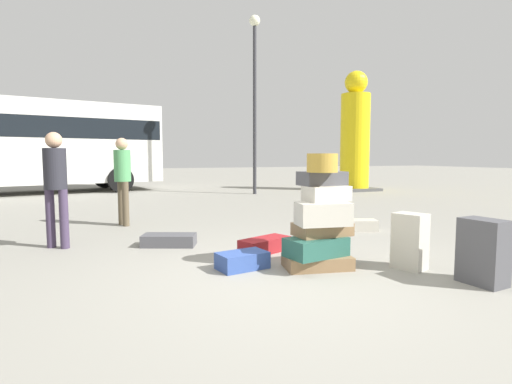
# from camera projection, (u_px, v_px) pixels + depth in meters

# --- Properties ---
(ground_plane) EXTENTS (80.00, 80.00, 0.00)m
(ground_plane) POSITION_uv_depth(u_px,v_px,m) (289.00, 277.00, 4.24)
(ground_plane) COLOR gray
(suitcase_tower) EXTENTS (0.83, 0.61, 1.32)m
(suitcase_tower) POSITION_uv_depth(u_px,v_px,m) (321.00, 221.00, 4.56)
(suitcase_tower) COLOR olive
(suitcase_tower) RESTS_ON ground
(suitcase_maroon_behind_tower) EXTENTS (0.78, 0.56, 0.19)m
(suitcase_maroon_behind_tower) POSITION_uv_depth(u_px,v_px,m) (265.00, 245.00, 5.34)
(suitcase_maroon_behind_tower) COLOR maroon
(suitcase_maroon_behind_tower) RESTS_ON ground
(suitcase_charcoal_foreground_near) EXTENTS (0.82, 0.61, 0.17)m
(suitcase_charcoal_foreground_near) POSITION_uv_depth(u_px,v_px,m) (169.00, 240.00, 5.71)
(suitcase_charcoal_foreground_near) COLOR #4C4C51
(suitcase_charcoal_foreground_near) RESTS_ON ground
(suitcase_charcoal_left_side) EXTENTS (0.33, 0.45, 0.66)m
(suitcase_charcoal_left_side) POSITION_uv_depth(u_px,v_px,m) (483.00, 252.00, 3.98)
(suitcase_charcoal_left_side) COLOR #4C4C51
(suitcase_charcoal_left_side) RESTS_ON ground
(suitcase_cream_white_trunk) EXTENTS (0.80, 0.58, 0.19)m
(suitcase_cream_white_trunk) POSITION_uv_depth(u_px,v_px,m) (355.00, 225.00, 6.90)
(suitcase_cream_white_trunk) COLOR beige
(suitcase_cream_white_trunk) RESTS_ON ground
(suitcase_navy_upright_blue) EXTENTS (0.61, 0.43, 0.19)m
(suitcase_navy_upright_blue) POSITION_uv_depth(u_px,v_px,m) (242.00, 260.00, 4.55)
(suitcase_navy_upright_blue) COLOR #334F99
(suitcase_navy_upright_blue) RESTS_ON ground
(suitcase_cream_right_side) EXTENTS (0.37, 0.41, 0.64)m
(suitcase_cream_right_side) POSITION_uv_depth(u_px,v_px,m) (410.00, 241.00, 4.54)
(suitcase_cream_right_side) COLOR beige
(suitcase_cream_right_side) RESTS_ON ground
(person_bearded_onlooker) EXTENTS (0.30, 0.30, 1.62)m
(person_bearded_onlooker) POSITION_uv_depth(u_px,v_px,m) (55.00, 179.00, 5.51)
(person_bearded_onlooker) COLOR #3F334C
(person_bearded_onlooker) RESTS_ON ground
(person_tourist_with_camera) EXTENTS (0.30, 0.33, 1.62)m
(person_tourist_with_camera) POSITION_uv_depth(u_px,v_px,m) (123.00, 173.00, 7.34)
(person_tourist_with_camera) COLOR brown
(person_tourist_with_camera) RESTS_ON ground
(yellow_dummy_statue) EXTENTS (1.51, 1.51, 4.44)m
(yellow_dummy_statue) POSITION_uv_depth(u_px,v_px,m) (355.00, 138.00, 14.92)
(yellow_dummy_statue) COLOR yellow
(yellow_dummy_statue) RESTS_ON ground
(parked_bus) EXTENTS (9.36, 4.25, 3.15)m
(parked_bus) POSITION_uv_depth(u_px,v_px,m) (21.00, 140.00, 13.52)
(parked_bus) COLOR silver
(parked_bus) RESTS_ON ground
(lamp_post) EXTENTS (0.36, 0.36, 5.93)m
(lamp_post) POSITION_uv_depth(u_px,v_px,m) (255.00, 78.00, 13.26)
(lamp_post) COLOR #333338
(lamp_post) RESTS_ON ground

